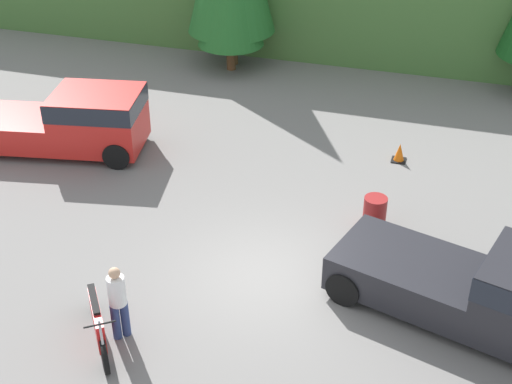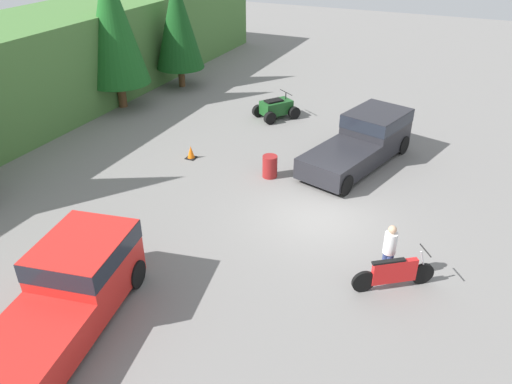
% 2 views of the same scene
% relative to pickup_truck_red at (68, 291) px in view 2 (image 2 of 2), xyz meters
% --- Properties ---
extents(ground_plane, '(80.00, 80.00, 0.00)m').
position_rel_pickup_truck_red_xyz_m(ground_plane, '(7.25, -4.15, -0.98)').
color(ground_plane, slate).
extents(tree_mid_right, '(3.20, 3.20, 7.27)m').
position_rel_pickup_truck_red_xyz_m(tree_mid_right, '(13.45, 8.66, 3.30)').
color(tree_mid_right, brown).
rests_on(tree_mid_right, ground_plane).
extents(tree_right, '(2.74, 2.74, 6.22)m').
position_rel_pickup_truck_red_xyz_m(tree_right, '(17.72, 7.63, 2.68)').
color(tree_right, brown).
rests_on(tree_right, ground_plane).
extents(pickup_truck_red, '(5.86, 3.07, 1.87)m').
position_rel_pickup_truck_red_xyz_m(pickup_truck_red, '(0.00, 0.00, 0.00)').
color(pickup_truck_red, red).
rests_on(pickup_truck_red, ground_plane).
extents(pickup_truck_second, '(6.04, 3.57, 1.87)m').
position_rel_pickup_truck_red_xyz_m(pickup_truck_second, '(12.23, -4.47, 0.00)').
color(pickup_truck_second, '#232328').
rests_on(pickup_truck_second, ground_plane).
extents(dirt_bike, '(1.47, 2.01, 1.15)m').
position_rel_pickup_truck_red_xyz_m(dirt_bike, '(4.61, -7.15, -0.50)').
color(dirt_bike, black).
rests_on(dirt_bike, ground_plane).
extents(quad_atv, '(2.44, 2.28, 1.24)m').
position_rel_pickup_truck_red_xyz_m(quad_atv, '(15.26, 0.65, -0.49)').
color(quad_atv, black).
rests_on(quad_atv, ground_plane).
extents(rider_person, '(0.51, 0.51, 1.74)m').
position_rel_pickup_truck_red_xyz_m(rider_person, '(4.97, -6.89, -0.04)').
color(rider_person, navy).
rests_on(rider_person, ground_plane).
extents(traffic_cone, '(0.42, 0.42, 0.55)m').
position_rel_pickup_truck_red_xyz_m(traffic_cone, '(9.46, 2.15, -0.73)').
color(traffic_cone, black).
rests_on(traffic_cone, ground_plane).
extents(steel_barrel, '(0.58, 0.58, 0.88)m').
position_rel_pickup_truck_red_xyz_m(steel_barrel, '(9.29, -1.51, -0.54)').
color(steel_barrel, maroon).
rests_on(steel_barrel, ground_plane).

